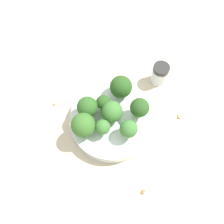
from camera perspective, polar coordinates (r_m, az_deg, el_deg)
The scene contains 16 objects.
ground_plane at distance 0.54m, azimuth -0.00°, elevation -2.86°, with size 3.00×3.00×0.00m, color beige.
bowl at distance 0.53m, azimuth -0.00°, elevation -2.18°, with size 0.20×0.20×0.03m, color silver.
broccoli_floret_0 at distance 0.48m, azimuth 0.11°, elevation -0.41°, with size 0.05×0.05×0.06m.
broccoli_floret_1 at distance 0.47m, azimuth -7.51°, elevation -3.42°, with size 0.05×0.05×0.06m.
broccoli_floret_2 at distance 0.47m, azimuth 3.95°, elevation -4.81°, with size 0.04×0.04×0.05m.
broccoli_floret_3 at distance 0.48m, azimuth 7.19°, elevation 1.01°, with size 0.04×0.04×0.06m.
broccoli_floret_4 at distance 0.47m, azimuth -2.46°, elevation -4.00°, with size 0.03×0.03×0.05m.
broccoli_floret_5 at distance 0.51m, azimuth 2.35°, elevation 6.56°, with size 0.05×0.05×0.06m.
broccoli_floret_6 at distance 0.49m, azimuth -6.42°, elevation 1.26°, with size 0.05×0.05×0.06m.
broccoli_floret_7 at distance 0.49m, azimuth -2.19°, elevation 2.44°, with size 0.03×0.03×0.05m.
pepper_shaker at distance 0.59m, azimuth 12.31°, elevation 9.70°, with size 0.04×0.04×0.06m.
almond_crumb_0 at distance 0.59m, azimuth 0.27°, elevation 7.30°, with size 0.01×0.00×0.01m, color #AD7F4C.
almond_crumb_1 at distance 0.58m, azimuth -14.90°, elevation 2.10°, with size 0.01×0.01×0.01m, color tan.
almond_crumb_2 at distance 0.50m, azimuth 8.21°, elevation -19.93°, with size 0.01×0.01×0.01m, color olive.
almond_crumb_3 at distance 0.60m, azimuth 12.82°, elevation 6.95°, with size 0.01×0.00×0.01m, color olive.
almond_crumb_4 at distance 0.57m, azimuth 17.24°, elevation -1.03°, with size 0.01×0.01×0.01m, color tan.
Camera 1 is at (-0.16, 0.14, 0.50)m, focal length 35.00 mm.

